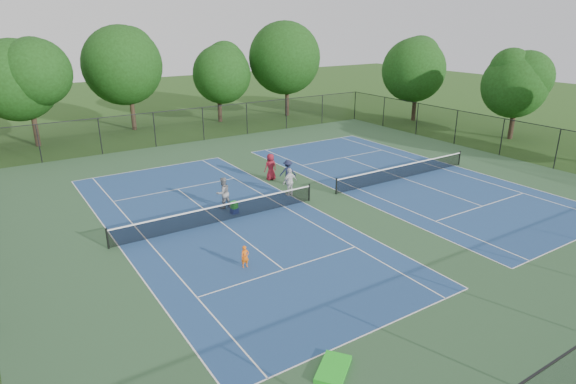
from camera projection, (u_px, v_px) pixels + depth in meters
ground at (323, 197)px, 29.89m from camera, size 140.00×140.00×0.00m
court_pad at (323, 197)px, 29.89m from camera, size 36.00×36.00×0.01m
tennis_court_left at (221, 220)px, 26.25m from camera, size 12.00×23.83×1.07m
tennis_court_right at (403, 177)px, 33.47m from camera, size 12.00×23.83×1.07m
perimeter_fence at (323, 173)px, 29.35m from camera, size 36.08×36.08×3.02m
tree_back_a at (26, 75)px, 40.03m from camera, size 6.80×6.80×9.15m
tree_back_b at (127, 62)px, 46.06m from camera, size 7.60×7.60×10.03m
tree_back_c at (218, 70)px, 50.29m from camera, size 6.00×6.00×8.40m
tree_back_d at (287, 54)px, 53.17m from camera, size 7.80×7.80×10.37m
tree_side_e at (418, 66)px, 50.80m from camera, size 6.60×6.60×8.87m
tree_side_f at (519, 81)px, 42.85m from camera, size 5.80×5.80×8.12m
child_player at (245, 257)px, 21.31m from camera, size 0.40×0.28×1.04m
instructor at (223, 193)px, 27.93m from camera, size 1.01×0.84×1.87m
bystander_a at (290, 182)px, 29.97m from camera, size 1.07×0.52×1.77m
bystander_b at (288, 172)px, 32.00m from camera, size 1.26×1.10×1.69m
bystander_c at (271, 167)px, 32.90m from camera, size 0.91×0.60×1.84m
ball_crate at (234, 211)px, 27.38m from camera, size 0.46×0.39×0.32m
ball_hopper at (234, 205)px, 27.26m from camera, size 0.39×0.35×0.41m
green_tarp at (333, 369)px, 15.10m from camera, size 1.69×1.57×0.16m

